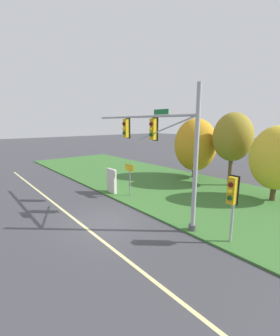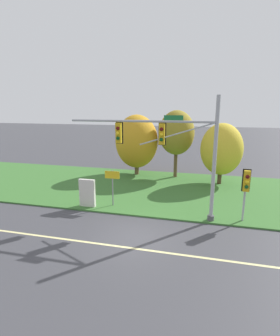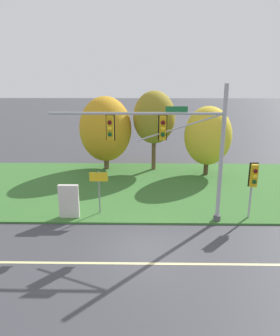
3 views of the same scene
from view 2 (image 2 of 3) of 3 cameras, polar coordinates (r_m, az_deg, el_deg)
name	(u,v)px [view 2 (image 2 of 3)]	position (r m, az deg, el deg)	size (l,w,h in m)	color
ground_plane	(134,236)	(14.48, -1.23, -14.63)	(160.00, 160.00, 0.00)	#3D3D42
lane_stripe	(128,248)	(13.47, -2.65, -16.92)	(36.00, 0.16, 0.01)	beige
grass_verge	(161,189)	(21.92, 4.51, -4.62)	(48.00, 11.50, 0.10)	#386B2D
traffic_signal_mast	(172,145)	(15.49, 6.92, 4.95)	(8.99, 0.49, 7.29)	#9EA0A5
pedestrian_signal_near_kerb	(246,184)	(16.25, 22.11, -3.28)	(0.46, 0.55, 3.19)	#9EA0A5
route_sign_post	(112,181)	(17.87, -6.03, -2.93)	(1.03, 0.08, 2.48)	slate
tree_nearest_road	(137,141)	(25.84, -0.73, 5.79)	(4.16, 4.16, 5.91)	brown
tree_left_of_mast	(176,133)	(24.94, 7.95, 7.58)	(3.32, 3.32, 6.34)	brown
tree_behind_signpost	(221,149)	(23.65, 17.32, 3.91)	(3.57, 3.57, 5.31)	#4C3823
info_kiosk	(87,193)	(18.19, -11.41, -5.36)	(1.10, 0.24, 1.90)	beige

